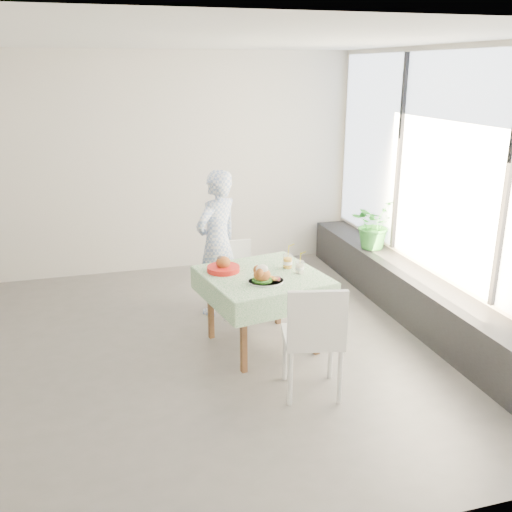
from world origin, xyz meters
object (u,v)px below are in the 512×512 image
object	(u,v)px
potted_plant	(373,224)
juice_cup_orange	(288,262)
cafe_table	(262,302)
diner	(217,243)
chair_far	(237,292)
chair_near	(312,359)
main_dish	(264,277)

from	to	relation	value
potted_plant	juice_cup_orange	bearing A→B (deg)	-143.70
cafe_table	diner	xyz separation A→B (m)	(-0.23, 0.94, 0.33)
chair_far	chair_near	xyz separation A→B (m)	(0.20, -1.74, 0.06)
chair_near	juice_cup_orange	world-z (taller)	juice_cup_orange
cafe_table	main_dish	distance (m)	0.41
cafe_table	main_dish	xyz separation A→B (m)	(-0.05, -0.22, 0.34)
cafe_table	main_dish	size ratio (longest dim) A/B	3.64
chair_near	juice_cup_orange	distance (m)	1.14
juice_cup_orange	chair_near	bearing A→B (deg)	-97.22
cafe_table	juice_cup_orange	distance (m)	0.45
juice_cup_orange	potted_plant	size ratio (longest dim) A/B	0.45
chair_near	potted_plant	xyz separation A→B (m)	(1.58, 2.08, 0.50)
main_dish	potted_plant	size ratio (longest dim) A/B	0.55
chair_far	juice_cup_orange	bearing A→B (deg)	-65.81
chair_near	main_dish	world-z (taller)	chair_near
juice_cup_orange	cafe_table	bearing A→B (deg)	-160.90
chair_far	potted_plant	xyz separation A→B (m)	(1.78, 0.34, 0.56)
chair_far	diner	xyz separation A→B (m)	(-0.18, 0.11, 0.55)
chair_far	main_dish	distance (m)	1.18
main_dish	juice_cup_orange	size ratio (longest dim) A/B	1.22
juice_cup_orange	potted_plant	xyz separation A→B (m)	(1.46, 1.07, -0.00)
chair_far	diner	distance (m)	0.59
main_dish	potted_plant	world-z (taller)	potted_plant
chair_near	diner	bearing A→B (deg)	101.63
cafe_table	juice_cup_orange	size ratio (longest dim) A/B	4.43
cafe_table	chair_far	size ratio (longest dim) A/B	1.53
cafe_table	chair_near	xyz separation A→B (m)	(0.15, -0.92, -0.16)
juice_cup_orange	diner	bearing A→B (deg)	121.19
cafe_table	juice_cup_orange	bearing A→B (deg)	19.10
diner	chair_far	bearing A→B (deg)	113.30
chair_far	potted_plant	bearing A→B (deg)	10.84
diner	main_dish	size ratio (longest dim) A/B	4.74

